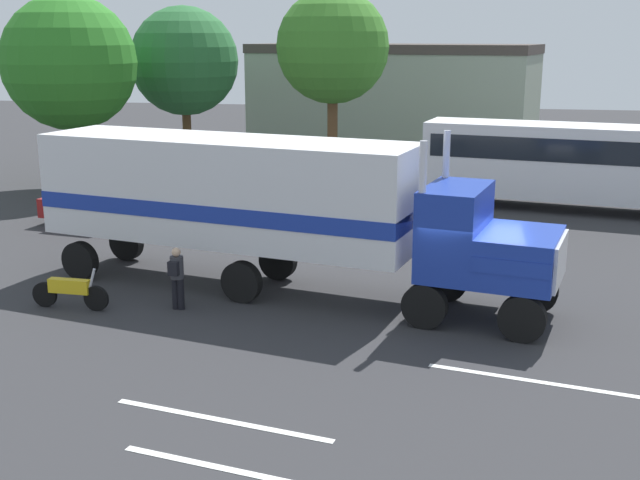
{
  "coord_description": "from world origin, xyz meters",
  "views": [
    {
      "loc": [
        -0.29,
        -18.96,
        6.83
      ],
      "look_at": [
        -3.88,
        0.97,
        1.6
      ],
      "focal_mm": 44.64,
      "sensor_mm": 36.0,
      "label": 1
    }
  ],
  "objects": [
    {
      "name": "lane_stripe_near",
      "position": [
        1.37,
        -3.5,
        0.01
      ],
      "size": [
        4.34,
        1.05,
        0.01
      ],
      "primitive_type": "cube",
      "rotation": [
        0.0,
        0.0,
        -0.2
      ],
      "color": "silver",
      "rests_on": "ground_plane"
    },
    {
      "name": "lane_stripe_mid",
      "position": [
        -4.42,
        -6.25,
        0.01
      ],
      "size": [
        4.35,
        1.0,
        0.01
      ],
      "primitive_type": "cube",
      "rotation": [
        0.0,
        0.0,
        -0.19
      ],
      "color": "silver",
      "rests_on": "ground_plane"
    },
    {
      "name": "tree_left",
      "position": [
        -14.17,
        19.8,
        5.56
      ],
      "size": [
        5.38,
        5.38,
        8.27
      ],
      "color": "brown",
      "rests_on": "ground_plane"
    },
    {
      "name": "semi_truck",
      "position": [
        -5.5,
        1.34,
        2.52
      ],
      "size": [
        14.36,
        5.6,
        4.5
      ],
      "color": "#193399",
      "rests_on": "ground_plane"
    },
    {
      "name": "building_backdrop",
      "position": [
        -4.36,
        26.68,
        3.39
      ],
      "size": [
        16.67,
        9.38,
        6.35
      ],
      "color": "gray",
      "rests_on": "ground_plane"
    },
    {
      "name": "ground_plane",
      "position": [
        0.0,
        0.0,
        0.0
      ],
      "size": [
        120.0,
        120.0,
        0.0
      ],
      "primitive_type": "plane",
      "color": "#2D2D30"
    },
    {
      "name": "parked_bus",
      "position": [
        3.74,
        13.75,
        2.07
      ],
      "size": [
        11.29,
        4.62,
        3.4
      ],
      "color": "silver",
      "rests_on": "ground_plane"
    },
    {
      "name": "person_bystander",
      "position": [
        -7.31,
        -0.58,
        0.89
      ],
      "size": [
        0.34,
        0.46,
        1.63
      ],
      "color": "black",
      "rests_on": "ground_plane"
    },
    {
      "name": "tree_center",
      "position": [
        -5.81,
        14.69,
        6.33
      ],
      "size": [
        4.72,
        4.72,
        8.72
      ],
      "color": "brown",
      "rests_on": "ground_plane"
    },
    {
      "name": "parked_car",
      "position": [
        -13.29,
        7.78,
        0.81
      ],
      "size": [
        4.62,
        2.45,
        1.57
      ],
      "color": "maroon",
      "rests_on": "ground_plane"
    },
    {
      "name": "motorcycle",
      "position": [
        -10.03,
        -1.03,
        0.48
      ],
      "size": [
        2.11,
        0.28,
        1.12
      ],
      "color": "black",
      "rests_on": "ground_plane"
    },
    {
      "name": "tree_right",
      "position": [
        -17.44,
        14.21,
        5.64
      ],
      "size": [
        5.89,
        5.89,
        8.6
      ],
      "color": "brown",
      "rests_on": "ground_plane"
    },
    {
      "name": "lane_stripe_far",
      "position": [
        -3.54,
        -7.92,
        0.01
      ],
      "size": [
        4.35,
        0.99,
        0.01
      ],
      "primitive_type": "cube",
      "rotation": [
        0.0,
        0.0,
        -0.19
      ],
      "color": "silver",
      "rests_on": "ground_plane"
    }
  ]
}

